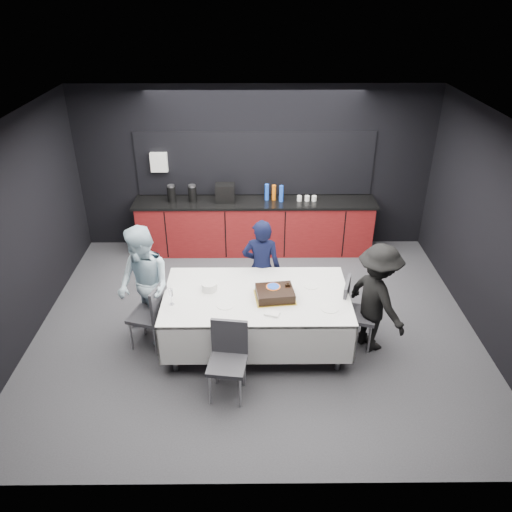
{
  "coord_description": "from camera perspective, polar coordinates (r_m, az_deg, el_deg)",
  "views": [
    {
      "loc": [
        -0.05,
        -5.6,
        4.25
      ],
      "look_at": [
        0.0,
        0.1,
        1.05
      ],
      "focal_mm": 35.0,
      "sensor_mm": 36.0,
      "label": 1
    }
  ],
  "objects": [
    {
      "name": "kitchenette",
      "position": [
        8.66,
        -0.22,
        3.92
      ],
      "size": [
        4.1,
        0.64,
        2.05
      ],
      "color": "#5C0E10",
      "rests_on": "ground"
    },
    {
      "name": "chair_right",
      "position": [
        6.56,
        11.1,
        -5.87
      ],
      "size": [
        0.53,
        0.53,
        0.92
      ],
      "color": "#333338",
      "rests_on": "ground"
    },
    {
      "name": "loose_plate_near",
      "position": [
        6.07,
        -3.55,
        -5.6
      ],
      "size": [
        0.21,
        0.21,
        0.01
      ],
      "primitive_type": "cylinder",
      "color": "white",
      "rests_on": "party_table"
    },
    {
      "name": "champagne_flute",
      "position": [
        6.07,
        -9.72,
        -4.23
      ],
      "size": [
        0.06,
        0.06,
        0.22
      ],
      "color": "white",
      "rests_on": "party_table"
    },
    {
      "name": "room_shell",
      "position": [
        6.09,
        0.01,
        6.18
      ],
      "size": [
        6.04,
        5.04,
        2.82
      ],
      "color": "white",
      "rests_on": "ground"
    },
    {
      "name": "loose_plate_right_b",
      "position": [
        6.07,
        8.41,
        -5.91
      ],
      "size": [
        0.22,
        0.22,
        0.01
      ],
      "primitive_type": "cylinder",
      "color": "white",
      "rests_on": "party_table"
    },
    {
      "name": "chair_near",
      "position": [
        5.74,
        -3.19,
        -11.12
      ],
      "size": [
        0.47,
        0.47,
        0.92
      ],
      "color": "#333338",
      "rests_on": "ground"
    },
    {
      "name": "loose_plate_right_a",
      "position": [
        6.46,
        6.28,
        -3.37
      ],
      "size": [
        0.19,
        0.19,
        0.01
      ],
      "primitive_type": "cylinder",
      "color": "white",
      "rests_on": "party_table"
    },
    {
      "name": "plate_stack",
      "position": [
        6.35,
        -5.36,
        -3.47
      ],
      "size": [
        0.2,
        0.2,
        0.1
      ],
      "primitive_type": "cylinder",
      "color": "white",
      "rests_on": "party_table"
    },
    {
      "name": "person_right",
      "position": [
        6.44,
        13.62,
        -4.72
      ],
      "size": [
        0.94,
        1.1,
        1.48
      ],
      "primitive_type": "imported",
      "rotation": [
        0.0,
        0.0,
        2.07
      ],
      "color": "black",
      "rests_on": "ground"
    },
    {
      "name": "loose_plate_far",
      "position": [
        6.56,
        0.27,
        -2.58
      ],
      "size": [
        0.21,
        0.21,
        0.01
      ],
      "primitive_type": "cylinder",
      "color": "white",
      "rests_on": "party_table"
    },
    {
      "name": "person_left",
      "position": [
        6.51,
        -12.67,
        -3.42
      ],
      "size": [
        0.97,
        1.0,
        1.62
      ],
      "primitive_type": "imported",
      "rotation": [
        0.0,
        0.0,
        -0.89
      ],
      "color": "#A8C4D3",
      "rests_on": "ground"
    },
    {
      "name": "party_table",
      "position": [
        6.33,
        0.04,
        -5.45
      ],
      "size": [
        2.32,
        1.32,
        0.78
      ],
      "color": "#99999E",
      "rests_on": "ground"
    },
    {
      "name": "fork_pile",
      "position": [
        5.9,
        1.84,
        -6.61
      ],
      "size": [
        0.2,
        0.16,
        0.03
      ],
      "primitive_type": "cube",
      "rotation": [
        0.0,
        0.0,
        -0.32
      ],
      "color": "white",
      "rests_on": "party_table"
    },
    {
      "name": "chair_left",
      "position": [
        6.51,
        -11.76,
        -6.22
      ],
      "size": [
        0.52,
        0.52,
        0.92
      ],
      "color": "#333338",
      "rests_on": "ground"
    },
    {
      "name": "person_center",
      "position": [
        6.89,
        0.62,
        -1.4
      ],
      "size": [
        0.56,
        0.4,
        1.46
      ],
      "primitive_type": "imported",
      "rotation": [
        0.0,
        0.0,
        3.05
      ],
      "color": "black",
      "rests_on": "ground"
    },
    {
      "name": "ground",
      "position": [
        7.03,
        0.01,
        -7.88
      ],
      "size": [
        6.0,
        6.0,
        0.0
      ],
      "primitive_type": "plane",
      "color": "#3D3D42",
      "rests_on": "ground"
    },
    {
      "name": "cake_assembly",
      "position": [
        6.16,
        2.19,
        -4.3
      ],
      "size": [
        0.53,
        0.45,
        0.16
      ],
      "color": "gold",
      "rests_on": "party_table"
    }
  ]
}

